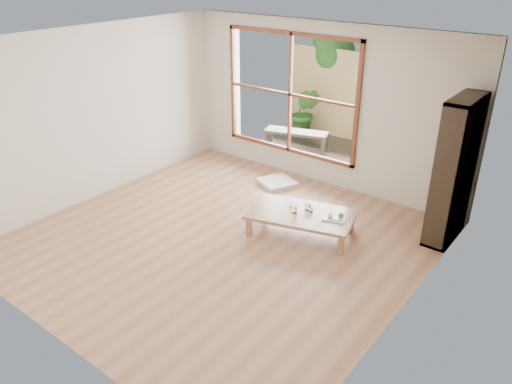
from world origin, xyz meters
TOP-DOWN VIEW (x-y plane):
  - ground at (0.00, 0.00)m, footprint 5.00×5.00m
  - low_table at (0.73, 0.78)m, footprint 1.58×1.16m
  - floor_cushion at (-0.44, 1.86)m, footprint 0.69×0.69m
  - bookshelf at (2.32, 1.90)m, footprint 0.31×0.87m
  - glass_tall at (0.66, 0.72)m, footprint 0.07×0.07m
  - glass_mid at (0.75, 0.91)m, footprint 0.08×0.08m
  - glass_short at (0.81, 0.88)m, footprint 0.06×0.06m
  - glass_small at (0.54, 0.83)m, footprint 0.06×0.06m
  - food_tray at (1.18, 0.91)m, footprint 0.36×0.30m
  - deck at (-0.60, 3.56)m, footprint 2.80×2.00m
  - garden_bench at (-1.07, 3.37)m, footprint 1.26×0.70m
  - bamboo_fence at (-0.60, 4.56)m, footprint 2.80×0.06m
  - shrub_right at (0.37, 4.20)m, footprint 0.91×0.86m
  - shrub_left at (-1.37, 4.13)m, footprint 0.66×0.58m
  - garden_tree at (-1.28, 4.86)m, footprint 1.04×0.85m

SIDE VIEW (x-z plane):
  - ground at x=0.00m, z-range 0.00..0.00m
  - deck at x=-0.60m, z-range -0.03..0.03m
  - floor_cushion at x=-0.44m, z-range 0.00..0.08m
  - low_table at x=0.73m, z-range 0.12..0.43m
  - food_tray at x=1.18m, z-range 0.29..0.38m
  - garden_bench at x=-1.07m, z-range 0.16..0.54m
  - glass_small at x=0.54m, z-range 0.31..0.39m
  - glass_short at x=0.81m, z-range 0.31..0.39m
  - glass_mid at x=0.75m, z-range 0.31..0.42m
  - glass_tall at x=0.66m, z-range 0.31..0.45m
  - shrub_right at x=0.37m, z-range 0.03..0.82m
  - shrub_left at x=-1.37m, z-range 0.02..1.06m
  - bamboo_fence at x=-0.60m, z-range 0.00..1.80m
  - bookshelf at x=2.32m, z-range 0.00..1.94m
  - garden_tree at x=-1.28m, z-range 0.52..2.74m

